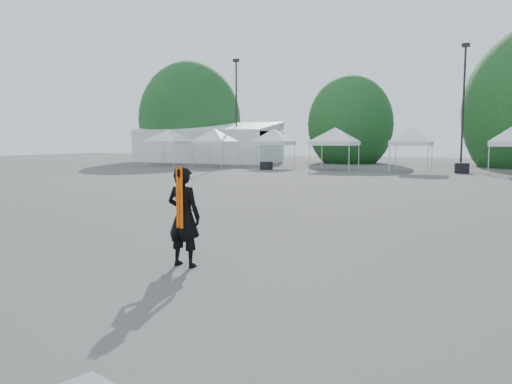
% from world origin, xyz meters
% --- Properties ---
extents(ground, '(120.00, 120.00, 0.00)m').
position_xyz_m(ground, '(0.00, 0.00, 0.00)').
color(ground, '#474442').
rests_on(ground, ground).
extents(marquee, '(15.00, 6.25, 4.23)m').
position_xyz_m(marquee, '(-22.00, 35.00, 1.97)').
color(marquee, white).
rests_on(marquee, ground).
extents(light_pole_west, '(0.60, 0.25, 10.30)m').
position_xyz_m(light_pole_west, '(-18.00, 34.00, 5.77)').
color(light_pole_west, black).
rests_on(light_pole_west, ground).
extents(light_pole_east, '(0.60, 0.25, 9.80)m').
position_xyz_m(light_pole_east, '(3.00, 32.00, 5.52)').
color(light_pole_east, black).
rests_on(light_pole_east, ground).
extents(tree_far_w, '(4.80, 4.80, 7.30)m').
position_xyz_m(tree_far_w, '(-26.00, 38.00, 4.54)').
color(tree_far_w, '#382314').
rests_on(tree_far_w, ground).
extents(tree_mid_w, '(4.16, 4.16, 6.33)m').
position_xyz_m(tree_mid_w, '(-8.00, 40.00, 3.93)').
color(tree_mid_w, '#382314').
rests_on(tree_mid_w, ground).
extents(tent_a, '(4.74, 4.74, 3.88)m').
position_xyz_m(tent_a, '(-21.92, 27.98, 3.06)').
color(tent_a, silver).
rests_on(tent_a, ground).
extents(tent_b, '(4.38, 4.38, 3.88)m').
position_xyz_m(tent_b, '(-16.77, 27.51, 3.06)').
color(tent_b, silver).
rests_on(tent_b, ground).
extents(tent_c, '(4.09, 4.09, 3.88)m').
position_xyz_m(tent_c, '(-11.72, 28.84, 3.06)').
color(tent_c, silver).
rests_on(tent_c, ground).
extents(tent_d, '(4.66, 4.66, 3.88)m').
position_xyz_m(tent_d, '(-6.06, 27.77, 3.06)').
color(tent_d, silver).
rests_on(tent_d, ground).
extents(tent_e, '(4.00, 4.00, 3.88)m').
position_xyz_m(tent_e, '(-0.17, 27.23, 3.06)').
color(tent_e, silver).
rests_on(tent_e, ground).
extents(man, '(0.71, 0.48, 1.89)m').
position_xyz_m(man, '(-0.12, -2.82, 0.95)').
color(man, black).
rests_on(man, ground).
extents(crate_west, '(0.87, 0.71, 0.63)m').
position_xyz_m(crate_west, '(-10.99, 25.57, 0.31)').
color(crate_west, black).
rests_on(crate_west, ground).
extents(crate_mid, '(1.03, 0.84, 0.74)m').
position_xyz_m(crate_mid, '(3.29, 27.51, 0.37)').
color(crate_mid, black).
rests_on(crate_mid, ground).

